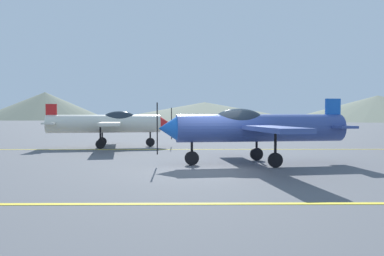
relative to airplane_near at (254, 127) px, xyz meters
name	(u,v)px	position (x,y,z in m)	size (l,w,h in m)	color
ground_plane	(212,169)	(-1.62, -1.31, -1.39)	(400.00, 400.00, 0.00)	#54565B
apron_line_near	(228,204)	(-1.62, -6.24, -1.39)	(80.00, 0.16, 0.01)	yellow
apron_line_far	(204,149)	(-1.62, 5.96, -1.39)	(80.00, 0.16, 0.01)	yellow
airplane_near	(254,127)	(0.00, 0.00, 0.00)	(7.22, 8.28, 2.47)	#33478C
airplane_mid	(109,123)	(-6.99, 7.47, 0.00)	(7.23, 8.27, 2.47)	silver
hill_left	(45,106)	(-67.85, 154.74, 4.91)	(57.15, 57.15, 12.61)	slate
hill_centerleft	(205,111)	(4.57, 145.24, 2.46)	(85.65, 85.65, 7.70)	slate
hill_centerright	(377,108)	(62.12, 111.04, 2.99)	(64.32, 64.32, 8.76)	slate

